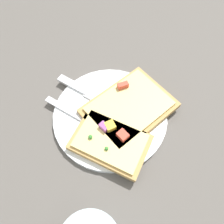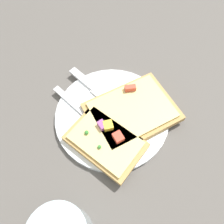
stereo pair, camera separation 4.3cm
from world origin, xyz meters
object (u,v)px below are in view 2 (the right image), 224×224
object	(u,v)px
knife	(98,91)
pizza_slice_corner	(107,141)
plate	(112,116)
fork	(98,124)
pizza_slice_main	(132,111)

from	to	relation	value
knife	pizza_slice_corner	world-z (taller)	pizza_slice_corner
plate	knife	size ratio (longest dim) A/B	1.32
plate	pizza_slice_corner	world-z (taller)	pizza_slice_corner
fork	pizza_slice_main	xyz separation A→B (m)	(-0.06, -0.04, 0.01)
plate	pizza_slice_main	size ratio (longest dim) A/B	1.10
fork	knife	size ratio (longest dim) A/B	1.17
pizza_slice_main	knife	bearing A→B (deg)	114.39
plate	fork	world-z (taller)	fork
knife	fork	bearing A→B (deg)	-43.85
knife	pizza_slice_corner	xyz separation A→B (m)	(-0.04, 0.11, 0.01)
plate	knife	distance (m)	0.06
knife	pizza_slice_main	size ratio (longest dim) A/B	0.83
fork	pizza_slice_corner	size ratio (longest dim) A/B	1.25
plate	pizza_slice_main	bearing A→B (deg)	-167.13
pizza_slice_corner	knife	bearing A→B (deg)	-42.12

